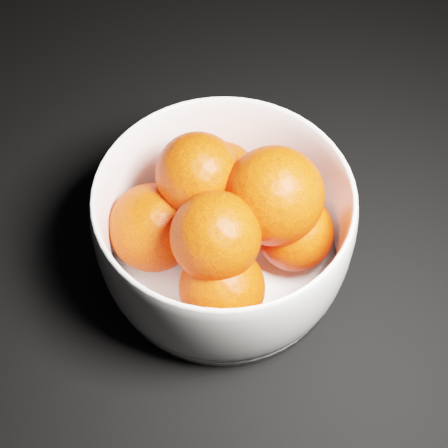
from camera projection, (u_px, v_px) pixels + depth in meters
name	position (u px, v px, depth m)	size (l,w,h in m)	color
bowl	(224.00, 228.00, 0.61)	(0.25, 0.25, 0.12)	white
orange_pile	(225.00, 217.00, 0.60)	(0.21, 0.20, 0.14)	red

